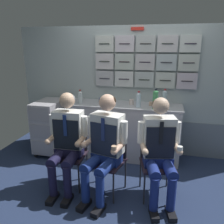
# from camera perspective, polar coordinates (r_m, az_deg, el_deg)

# --- Properties ---
(ground) EXTENTS (4.80, 4.80, 0.04)m
(ground) POSITION_cam_1_polar(r_m,az_deg,el_deg) (3.10, 2.41, -20.41)
(ground) COLOR navy
(galley_bulkhead) EXTENTS (4.20, 0.14, 2.15)m
(galley_bulkhead) POSITION_cam_1_polar(r_m,az_deg,el_deg) (3.92, 6.60, 5.30)
(galley_bulkhead) COLOR #A4B2B4
(galley_bulkhead) RESTS_ON ground
(galley_counter) EXTENTS (1.88, 0.53, 0.92)m
(galley_counter) POSITION_cam_1_polar(r_m,az_deg,el_deg) (3.85, 2.75, -4.65)
(galley_counter) COLOR #B6B7BF
(galley_counter) RESTS_ON ground
(service_trolley) EXTENTS (0.40, 0.65, 0.93)m
(service_trolley) POSITION_cam_1_polar(r_m,az_deg,el_deg) (4.13, -15.30, -3.23)
(service_trolley) COLOR black
(service_trolley) RESTS_ON ground
(folding_chair_left) EXTENTS (0.42, 0.42, 0.83)m
(folding_chair_left) POSITION_cam_1_polar(r_m,az_deg,el_deg) (3.19, -9.97, -8.60)
(folding_chair_left) COLOR #2D2D33
(folding_chair_left) RESTS_ON ground
(crew_member_left) EXTENTS (0.51, 0.63, 1.27)m
(crew_member_left) POSITION_cam_1_polar(r_m,az_deg,el_deg) (2.98, -11.23, -6.43)
(crew_member_left) COLOR black
(crew_member_left) RESTS_ON ground
(folding_chair_center) EXTENTS (0.48, 0.48, 0.83)m
(folding_chair_center) POSITION_cam_1_polar(r_m,az_deg,el_deg) (2.98, -0.39, -10.19)
(folding_chair_center) COLOR #2D2D33
(folding_chair_center) RESTS_ON ground
(crew_member_center) EXTENTS (0.54, 0.69, 1.29)m
(crew_member_center) POSITION_cam_1_polar(r_m,az_deg,el_deg) (2.76, -1.88, -7.66)
(crew_member_center) COLOR black
(crew_member_center) RESTS_ON ground
(folding_chair_right) EXTENTS (0.48, 0.48, 0.83)m
(folding_chair_right) POSITION_cam_1_polar(r_m,az_deg,el_deg) (2.97, 11.03, -10.56)
(folding_chair_right) COLOR #2D2D33
(folding_chair_right) RESTS_ON ground
(crew_member_right) EXTENTS (0.52, 0.68, 1.27)m
(crew_member_right) POSITION_cam_1_polar(r_m,az_deg,el_deg) (2.75, 11.88, -8.49)
(crew_member_right) COLOR black
(crew_member_right) RESTS_ON ground
(water_bottle_short) EXTENTS (0.08, 0.08, 0.25)m
(water_bottle_short) POSITION_cam_1_polar(r_m,az_deg,el_deg) (3.53, 6.67, 3.09)
(water_bottle_short) COLOR silver
(water_bottle_short) RESTS_ON galley_counter
(water_bottle_blue_cap) EXTENTS (0.08, 0.08, 0.31)m
(water_bottle_blue_cap) POSITION_cam_1_polar(r_m,az_deg,el_deg) (3.45, 10.79, 3.10)
(water_bottle_blue_cap) COLOR #46A15C
(water_bottle_blue_cap) RESTS_ON galley_counter
(water_bottle_tall) EXTENTS (0.07, 0.07, 0.22)m
(water_bottle_tall) POSITION_cam_1_polar(r_m,az_deg,el_deg) (3.79, -7.96, 3.76)
(water_bottle_tall) COLOR silver
(water_bottle_tall) RESTS_ON galley_counter
(water_bottle_clear) EXTENTS (0.07, 0.07, 0.27)m
(water_bottle_clear) POSITION_cam_1_polar(r_m,az_deg,el_deg) (3.67, 13.02, 3.45)
(water_bottle_clear) COLOR silver
(water_bottle_clear) RESTS_ON galley_counter
(coffee_cup_spare) EXTENTS (0.07, 0.07, 0.08)m
(coffee_cup_spare) POSITION_cam_1_polar(r_m,az_deg,el_deg) (3.70, 4.91, 2.57)
(coffee_cup_spare) COLOR silver
(coffee_cup_spare) RESTS_ON galley_counter
(coffee_cup_white) EXTENTS (0.06, 0.06, 0.07)m
(coffee_cup_white) POSITION_cam_1_polar(r_m,az_deg,el_deg) (3.86, -2.85, 3.09)
(coffee_cup_white) COLOR navy
(coffee_cup_white) RESTS_ON galley_counter
(paper_cup_tan) EXTENTS (0.06, 0.06, 0.06)m
(paper_cup_tan) POSITION_cam_1_polar(r_m,az_deg,el_deg) (3.66, 9.70, 2.09)
(paper_cup_tan) COLOR tan
(paper_cup_tan) RESTS_ON galley_counter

